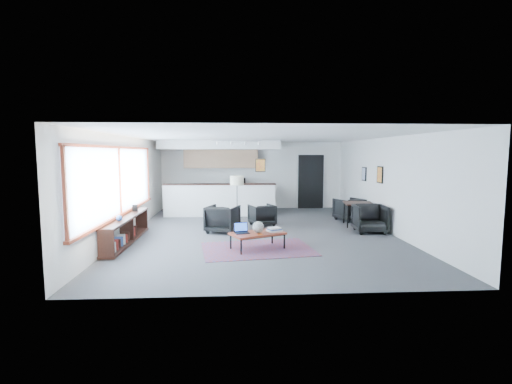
{
  "coord_description": "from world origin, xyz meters",
  "views": [
    {
      "loc": [
        -0.7,
        -9.96,
        2.17
      ],
      "look_at": [
        -0.09,
        0.4,
        1.07
      ],
      "focal_mm": 26.0,
      "sensor_mm": 36.0,
      "label": 1
    }
  ],
  "objects": [
    {
      "name": "wall_art_lower",
      "position": [
        3.47,
        0.4,
        1.55
      ],
      "size": [
        0.03,
        0.38,
        0.48
      ],
      "color": "black",
      "rests_on": "room"
    },
    {
      "name": "microwave",
      "position": [
        -0.56,
        4.15,
        1.11
      ],
      "size": [
        0.56,
        0.34,
        0.36
      ],
      "primitive_type": "imported",
      "rotation": [
        0.0,
        0.0,
        0.08
      ],
      "color": "black",
      "rests_on": "kitchenette"
    },
    {
      "name": "wall_art_upper",
      "position": [
        3.47,
        1.7,
        1.5
      ],
      "size": [
        0.03,
        0.34,
        0.44
      ],
      "color": "black",
      "rests_on": "room"
    },
    {
      "name": "console",
      "position": [
        -3.3,
        -1.05,
        0.33
      ],
      "size": [
        0.35,
        3.0,
        0.8
      ],
      "color": "black",
      "rests_on": "floor"
    },
    {
      "name": "dining_table",
      "position": [
        3.0,
        0.77,
        0.63
      ],
      "size": [
        0.93,
        0.93,
        0.69
      ],
      "rotation": [
        0.0,
        0.0,
        -0.14
      ],
      "color": "black",
      "rests_on": "floor"
    },
    {
      "name": "ceramic_pot",
      "position": [
        -0.17,
        -1.8,
        0.51
      ],
      "size": [
        0.26,
        0.26,
        0.26
      ],
      "rotation": [
        0.0,
        0.0,
        -0.28
      ],
      "color": "gray",
      "rests_on": "coffee_table"
    },
    {
      "name": "doorway",
      "position": [
        2.3,
        4.42,
        1.07
      ],
      "size": [
        1.1,
        0.12,
        2.15
      ],
      "color": "black",
      "rests_on": "room"
    },
    {
      "name": "armchair_left",
      "position": [
        -1.02,
        0.1,
        0.41
      ],
      "size": [
        1.0,
        0.97,
        0.82
      ],
      "primitive_type": "imported",
      "rotation": [
        0.0,
        0.0,
        2.8
      ],
      "color": "black",
      "rests_on": "floor"
    },
    {
      "name": "dining_chair_far",
      "position": [
        3.0,
        1.66,
        0.34
      ],
      "size": [
        0.85,
        0.83,
        0.68
      ],
      "primitive_type": "imported",
      "rotation": [
        0.0,
        0.0,
        3.55
      ],
      "color": "black",
      "rests_on": "floor"
    },
    {
      "name": "kilim_rug",
      "position": [
        -0.18,
        -1.78,
        0.01
      ],
      "size": [
        2.66,
        1.99,
        0.01
      ],
      "rotation": [
        0.0,
        0.0,
        0.14
      ],
      "color": "#5E3349",
      "rests_on": "floor"
    },
    {
      "name": "armchair_right",
      "position": [
        0.13,
        1.0,
        0.35
      ],
      "size": [
        0.85,
        0.82,
        0.7
      ],
      "primitive_type": "imported",
      "rotation": [
        0.0,
        0.0,
        3.47
      ],
      "color": "black",
      "rests_on": "floor"
    },
    {
      "name": "window",
      "position": [
        -3.46,
        -0.9,
        1.46
      ],
      "size": [
        0.1,
        5.95,
        1.66
      ],
      "color": "#8CBFFF",
      "rests_on": "room"
    },
    {
      "name": "dining_chair_near",
      "position": [
        3.0,
        -0.17,
        0.36
      ],
      "size": [
        0.74,
        0.7,
        0.72
      ],
      "primitive_type": "imported",
      "rotation": [
        0.0,
        0.0,
        -0.07
      ],
      "color": "black",
      "rests_on": "floor"
    },
    {
      "name": "coaster",
      "position": [
        -0.13,
        -1.98,
        0.39
      ],
      "size": [
        0.12,
        0.12,
        0.01
      ],
      "rotation": [
        0.0,
        0.0,
        0.43
      ],
      "color": "#E5590C",
      "rests_on": "coffee_table"
    },
    {
      "name": "floor_lamp",
      "position": [
        -0.61,
        1.43,
        1.27
      ],
      "size": [
        0.48,
        0.48,
        1.47
      ],
      "rotation": [
        0.0,
        0.0,
        0.14
      ],
      "color": "black",
      "rests_on": "floor"
    },
    {
      "name": "book_stack",
      "position": [
        0.21,
        -1.67,
        0.43
      ],
      "size": [
        0.38,
        0.35,
        0.09
      ],
      "rotation": [
        0.0,
        0.0,
        0.42
      ],
      "color": "silver",
      "rests_on": "coffee_table"
    },
    {
      "name": "coffee_table",
      "position": [
        -0.18,
        -1.78,
        0.36
      ],
      "size": [
        1.33,
        1.07,
        0.38
      ],
      "rotation": [
        0.0,
        0.0,
        0.43
      ],
      "color": "maroon",
      "rests_on": "floor"
    },
    {
      "name": "laptop",
      "position": [
        -0.54,
        -1.77,
        0.45
      ],
      "size": [
        0.36,
        0.32,
        0.23
      ],
      "rotation": [
        0.0,
        0.0,
        0.23
      ],
      "color": "black",
      "rests_on": "coffee_table"
    },
    {
      "name": "room",
      "position": [
        0.0,
        0.0,
        1.3
      ],
      "size": [
        7.02,
        9.02,
        2.62
      ],
      "color": "#47474A",
      "rests_on": "ground"
    },
    {
      "name": "track_light",
      "position": [
        -0.59,
        2.2,
        2.53
      ],
      "size": [
        1.6,
        0.07,
        0.15
      ],
      "color": "silver",
      "rests_on": "room"
    },
    {
      "name": "kitchenette",
      "position": [
        -1.2,
        3.71,
        1.38
      ],
      "size": [
        4.2,
        1.96,
        2.6
      ],
      "color": "white",
      "rests_on": "floor"
    }
  ]
}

